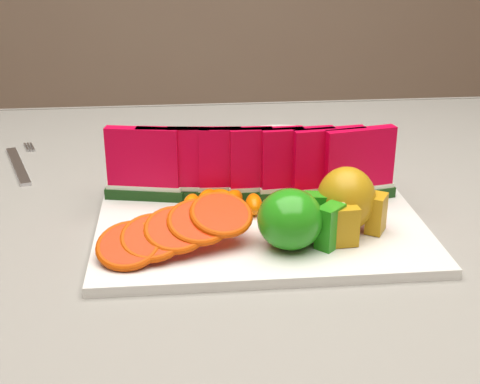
{
  "coord_description": "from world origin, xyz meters",
  "views": [
    {
      "loc": [
        -0.01,
        -0.82,
        1.12
      ],
      "look_at": [
        0.07,
        -0.08,
        0.81
      ],
      "focal_mm": 50.0,
      "sensor_mm": 36.0,
      "label": 1
    }
  ],
  "objects_px": {
    "pear_cluster": "(348,201)",
    "apple_cluster": "(296,219)",
    "side_plate": "(282,143)",
    "platter": "(259,223)",
    "fork": "(19,164)"
  },
  "relations": [
    {
      "from": "platter",
      "to": "apple_cluster",
      "type": "xyz_separation_m",
      "value": [
        0.03,
        -0.08,
        0.04
      ]
    },
    {
      "from": "apple_cluster",
      "to": "pear_cluster",
      "type": "xyz_separation_m",
      "value": [
        0.07,
        0.03,
        0.01
      ]
    },
    {
      "from": "side_plate",
      "to": "platter",
      "type": "bearing_deg",
      "value": -103.86
    },
    {
      "from": "pear_cluster",
      "to": "apple_cluster",
      "type": "bearing_deg",
      "value": -154.59
    },
    {
      "from": "pear_cluster",
      "to": "fork",
      "type": "distance_m",
      "value": 0.54
    },
    {
      "from": "platter",
      "to": "pear_cluster",
      "type": "height_order",
      "value": "pear_cluster"
    },
    {
      "from": "pear_cluster",
      "to": "fork",
      "type": "height_order",
      "value": "pear_cluster"
    },
    {
      "from": "pear_cluster",
      "to": "fork",
      "type": "relative_size",
      "value": 0.5
    },
    {
      "from": "side_plate",
      "to": "fork",
      "type": "bearing_deg",
      "value": -172.85
    },
    {
      "from": "platter",
      "to": "side_plate",
      "type": "distance_m",
      "value": 0.32
    },
    {
      "from": "platter",
      "to": "fork",
      "type": "bearing_deg",
      "value": 143.48
    },
    {
      "from": "pear_cluster",
      "to": "side_plate",
      "type": "bearing_deg",
      "value": 93.74
    },
    {
      "from": "apple_cluster",
      "to": "pear_cluster",
      "type": "bearing_deg",
      "value": 25.41
    },
    {
      "from": "pear_cluster",
      "to": "fork",
      "type": "xyz_separation_m",
      "value": [
        -0.45,
        0.3,
        -0.05
      ]
    },
    {
      "from": "platter",
      "to": "apple_cluster",
      "type": "height_order",
      "value": "apple_cluster"
    }
  ]
}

